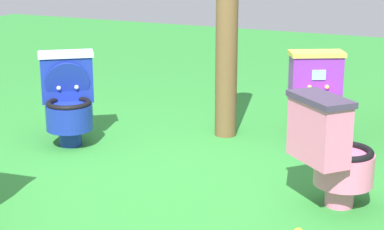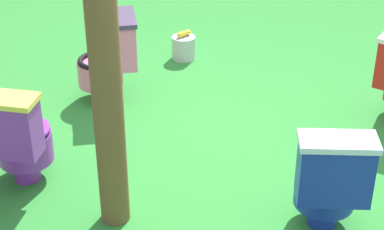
{
  "view_description": "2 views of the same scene",
  "coord_description": "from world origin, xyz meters",
  "px_view_note": "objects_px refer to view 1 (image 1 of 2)",
  "views": [
    {
      "loc": [
        3.76,
        1.93,
        1.67
      ],
      "look_at": [
        -0.19,
        0.12,
        0.44
      ],
      "focal_mm": 61.55,
      "sensor_mm": 36.0,
      "label": 1
    },
    {
      "loc": [
        -3.38,
        -2.42,
        2.59
      ],
      "look_at": [
        -0.29,
        0.08,
        0.32
      ],
      "focal_mm": 61.02,
      "sensor_mm": 36.0,
      "label": 2
    }
  ],
  "objects_px": {
    "toilet_purple": "(318,98)",
    "wooden_post": "(227,33)",
    "toilet_pink": "(332,150)",
    "toilet_blue": "(68,98)"
  },
  "relations": [
    {
      "from": "toilet_purple",
      "to": "wooden_post",
      "type": "height_order",
      "value": "wooden_post"
    },
    {
      "from": "toilet_purple",
      "to": "wooden_post",
      "type": "bearing_deg",
      "value": -17.23
    },
    {
      "from": "toilet_pink",
      "to": "toilet_blue",
      "type": "bearing_deg",
      "value": -148.67
    },
    {
      "from": "toilet_blue",
      "to": "toilet_pink",
      "type": "relative_size",
      "value": 1.0
    },
    {
      "from": "toilet_blue",
      "to": "wooden_post",
      "type": "height_order",
      "value": "wooden_post"
    },
    {
      "from": "toilet_purple",
      "to": "toilet_pink",
      "type": "relative_size",
      "value": 1.0
    },
    {
      "from": "toilet_blue",
      "to": "wooden_post",
      "type": "relative_size",
      "value": 0.42
    },
    {
      "from": "toilet_pink",
      "to": "wooden_post",
      "type": "xyz_separation_m",
      "value": [
        -1.12,
        -1.14,
        0.49
      ]
    },
    {
      "from": "toilet_blue",
      "to": "wooden_post",
      "type": "bearing_deg",
      "value": 176.75
    },
    {
      "from": "toilet_blue",
      "to": "toilet_pink",
      "type": "xyz_separation_m",
      "value": [
        0.41,
        2.22,
        0.0
      ]
    }
  ]
}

